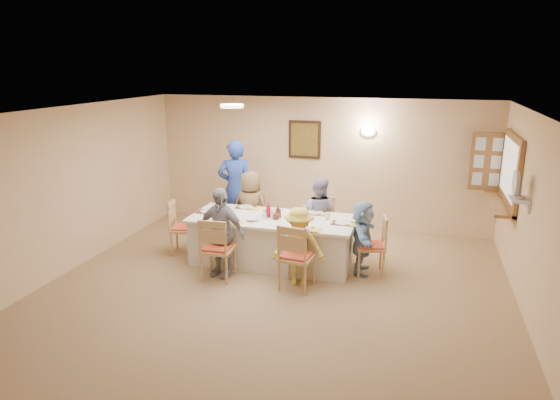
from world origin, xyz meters
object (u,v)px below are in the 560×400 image
(diner_front_right, at_px, (299,247))
(chair_right_end, at_px, (371,245))
(desk_fan, at_px, (518,188))
(chair_back_left, at_px, (253,218))
(diner_right_end, at_px, (362,237))
(condiment_ketchup, at_px, (268,210))
(chair_back_right, at_px, (320,224))
(chair_front_right, at_px, (297,255))
(caregiver, at_px, (236,188))
(diner_front_left, at_px, (221,232))
(diner_back_right, at_px, (318,215))
(serving_hatch, at_px, (511,171))
(chair_front_left, at_px, (218,248))
(dining_table, at_px, (273,240))
(diner_back_left, at_px, (251,209))
(chair_left_end, at_px, (184,227))

(diner_front_right, bearing_deg, chair_right_end, 29.36)
(desk_fan, bearing_deg, chair_back_left, 164.27)
(diner_right_end, distance_m, condiment_ketchup, 1.52)
(chair_back_right, distance_m, chair_front_right, 1.60)
(diner_right_end, bearing_deg, chair_back_left, 63.74)
(chair_right_end, bearing_deg, desk_fan, 68.66)
(caregiver, bearing_deg, diner_front_left, 86.24)
(chair_right_end, distance_m, diner_back_right, 1.18)
(serving_hatch, xyz_separation_m, diner_back_right, (-2.93, -0.34, -0.85))
(chair_right_end, xyz_separation_m, condiment_ketchup, (-1.62, -0.00, 0.42))
(chair_front_left, distance_m, diner_front_left, 0.23)
(chair_back_left, xyz_separation_m, chair_front_left, (0.00, -1.60, 0.03))
(dining_table, bearing_deg, chair_right_end, 0.00)
(chair_right_end, height_order, diner_front_right, diner_front_right)
(chair_front_left, xyz_separation_m, diner_back_right, (1.20, 1.48, 0.17))
(chair_back_right, distance_m, chair_front_left, 2.00)
(diner_back_right, relative_size, condiment_ketchup, 5.54)
(chair_front_right, height_order, diner_back_right, diner_back_right)
(serving_hatch, height_order, condiment_ketchup, serving_hatch)
(desk_fan, bearing_deg, diner_front_left, -175.05)
(chair_front_left, bearing_deg, chair_back_right, -129.65)
(diner_front_left, bearing_deg, dining_table, 58.92)
(diner_front_left, height_order, caregiver, caregiver)
(chair_back_right, relative_size, diner_front_right, 0.78)
(chair_back_left, xyz_separation_m, diner_front_right, (1.20, -1.48, 0.13))
(chair_front_right, xyz_separation_m, diner_front_left, (-1.20, 0.12, 0.19))
(chair_right_end, relative_size, diner_right_end, 0.81)
(chair_front_left, bearing_deg, diner_back_left, -92.78)
(chair_right_end, bearing_deg, chair_front_right, -61.17)
(chair_front_right, height_order, diner_back_left, diner_back_left)
(chair_left_end, xyz_separation_m, diner_back_left, (0.95, 0.68, 0.21))
(serving_hatch, bearing_deg, condiment_ketchup, -164.17)
(chair_right_end, distance_m, caregiver, 2.88)
(dining_table, height_order, diner_right_end, diner_right_end)
(caregiver, bearing_deg, diner_right_end, 137.46)
(diner_back_right, bearing_deg, condiment_ketchup, 52.14)
(diner_back_right, bearing_deg, diner_front_left, 55.11)
(chair_front_left, xyz_separation_m, diner_back_left, (-0.00, 1.48, 0.18))
(chair_front_right, distance_m, diner_back_right, 1.49)
(diner_back_left, relative_size, caregiver, 0.75)
(chair_right_end, bearing_deg, diner_front_left, -83.72)
(chair_front_right, height_order, chair_right_end, chair_front_right)
(diner_front_right, relative_size, diner_right_end, 1.02)
(chair_back_left, relative_size, diner_front_right, 0.78)
(diner_back_right, height_order, condiment_ketchup, diner_back_right)
(chair_left_end, bearing_deg, chair_front_left, -142.01)
(diner_front_left, height_order, condiment_ketchup, diner_front_left)
(chair_back_right, distance_m, diner_back_right, 0.23)
(serving_hatch, distance_m, condiment_ketchup, 3.79)
(desk_fan, bearing_deg, diner_right_end, 170.57)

